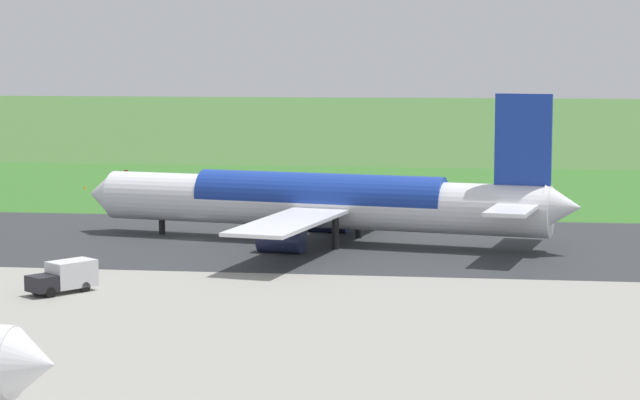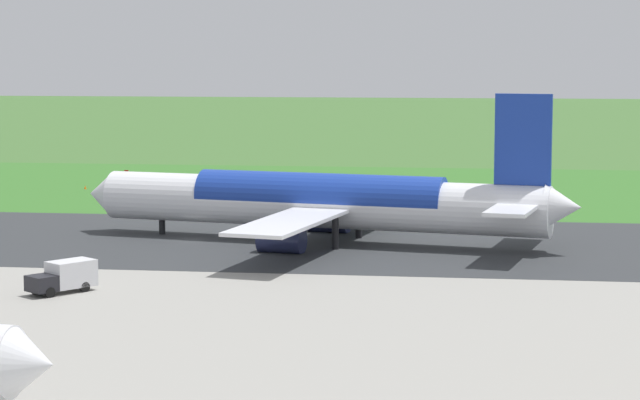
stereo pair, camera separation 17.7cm
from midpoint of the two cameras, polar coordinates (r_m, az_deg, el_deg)
ground_plane at (r=134.92m, az=-5.74°, el=-1.81°), size 800.00×800.00×0.00m
runway_asphalt at (r=134.91m, az=-5.74°, el=-1.79°), size 600.00×38.08×0.06m
grass_verge_foreground at (r=179.08m, az=-2.36°, el=0.35°), size 600.00×80.00×0.04m
airliner_main at (r=131.71m, az=0.19°, el=-0.07°), size 53.84×44.33×15.88m
service_truck_baggage at (r=107.12m, az=-11.40°, el=-3.39°), size 5.27×6.00×2.65m
no_stopping_sign at (r=187.09m, az=-8.68°, el=1.02°), size 0.60×0.10×2.58m
traffic_cone_orange at (r=185.81m, az=-10.50°, el=0.56°), size 0.40×0.40×0.55m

